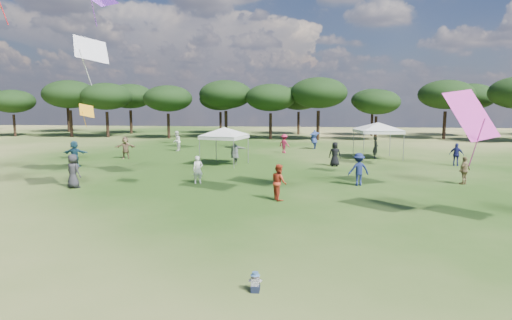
{
  "coord_description": "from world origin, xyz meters",
  "views": [
    {
      "loc": [
        1.16,
        -8.44,
        4.77
      ],
      "look_at": [
        -0.35,
        6.0,
        2.75
      ],
      "focal_mm": 30.0,
      "sensor_mm": 36.0,
      "label": 1
    }
  ],
  "objects": [
    {
      "name": "toddler",
      "position": [
        0.08,
        1.72,
        0.23
      ],
      "size": [
        0.34,
        0.38,
        0.52
      ],
      "rotation": [
        0.0,
        0.0,
        0.03
      ],
      "color": "black",
      "rests_on": "ground"
    },
    {
      "name": "tent_right",
      "position": [
        7.48,
        27.52,
        2.88
      ],
      "size": [
        6.75,
        6.75,
        3.3
      ],
      "rotation": [
        0.0,
        0.0,
        0.13
      ],
      "color": "gray",
      "rests_on": "ground"
    },
    {
      "name": "tent_left",
      "position": [
        -4.51,
        22.96,
        2.68
      ],
      "size": [
        5.7,
        5.7,
        3.11
      ],
      "rotation": [
        0.0,
        0.0,
        -0.26
      ],
      "color": "gray",
      "rests_on": "ground"
    },
    {
      "name": "festival_crowd",
      "position": [
        -2.76,
        23.95,
        0.9
      ],
      "size": [
        29.13,
        24.16,
        1.91
      ],
      "color": "navy",
      "rests_on": "ground"
    },
    {
      "name": "tree_line",
      "position": [
        2.39,
        47.41,
        5.42
      ],
      "size": [
        108.78,
        17.63,
        7.77
      ],
      "color": "black",
      "rests_on": "ground"
    }
  ]
}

